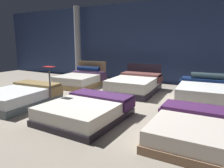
# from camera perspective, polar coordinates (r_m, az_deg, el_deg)

# --- Properties ---
(ground_plane) EXTENTS (18.00, 18.00, 0.02)m
(ground_plane) POSITION_cam_1_polar(r_m,az_deg,el_deg) (6.28, 1.85, -4.82)
(ground_plane) COLOR gray
(showroom_back_wall) EXTENTS (18.00, 0.06, 3.50)m
(showroom_back_wall) POSITION_cam_1_polar(r_m,az_deg,el_deg) (9.24, 11.59, 11.22)
(showroom_back_wall) COLOR navy
(showroom_back_wall) RESTS_ON ground_plane
(bed_0) EXTENTS (1.64, 2.10, 0.52)m
(bed_0) POSITION_cam_1_polar(r_m,az_deg,el_deg) (6.46, -24.25, -3.14)
(bed_0) COLOR #4A5658
(bed_0) RESTS_ON ground_plane
(bed_1) EXTENTS (1.70, 2.01, 0.47)m
(bed_1) POSITION_cam_1_polar(r_m,az_deg,el_deg) (4.82, -7.10, -7.19)
(bed_1) COLOR black
(bed_1) RESTS_ON ground_plane
(bed_2) EXTENTS (1.51, 1.93, 0.46)m
(bed_2) POSITION_cam_1_polar(r_m,az_deg,el_deg) (4.11, 21.85, -11.43)
(bed_2) COLOR #8F6B4F
(bed_2) RESTS_ON ground_plane
(bed_3) EXTENTS (1.58, 1.99, 0.95)m
(bed_3) POSITION_cam_1_polar(r_m,az_deg,el_deg) (8.54, -8.59, 1.26)
(bed_3) COLOR #97774B
(bed_3) RESTS_ON ground_plane
(bed_4) EXTENTS (1.59, 2.19, 0.93)m
(bed_4) POSITION_cam_1_polar(r_m,az_deg,el_deg) (7.38, 6.40, -0.11)
(bed_4) COLOR black
(bed_4) RESTS_ON ground_plane
(bed_5) EXTENTS (1.74, 2.16, 0.77)m
(bed_5) POSITION_cam_1_polar(r_m,az_deg,el_deg) (6.96, 24.60, -1.93)
(bed_5) COLOR brown
(bed_5) RESTS_ON ground_plane
(price_sign) EXTENTS (0.28, 0.24, 1.16)m
(price_sign) POSITION_cam_1_polar(r_m,az_deg,el_deg) (5.52, -16.75, -2.58)
(price_sign) COLOR #3F3F44
(price_sign) RESTS_ON ground_plane
(support_pillar) EXTENTS (0.30, 0.30, 3.50)m
(support_pillar) POSITION_cam_1_polar(r_m,az_deg,el_deg) (10.61, -9.54, 11.29)
(support_pillar) COLOR #99999E
(support_pillar) RESTS_ON ground_plane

